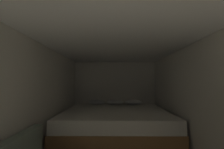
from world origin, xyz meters
TOP-DOWN VIEW (x-y plane):
  - wall_back at (0.00, 3.88)m, footprint 2.61×0.05m
  - wall_left at (-1.28, 1.55)m, footprint 0.05×4.62m
  - wall_right at (1.28, 1.55)m, footprint 0.05×4.62m
  - ceiling_slab at (0.00, 1.55)m, footprint 2.61×4.62m
  - bed at (0.00, 2.83)m, footprint 2.39×1.99m

SIDE VIEW (x-z plane):
  - bed at x=0.00m, z-range -0.07..0.82m
  - wall_back at x=0.00m, z-range 0.00..2.03m
  - wall_left at x=-1.28m, z-range 0.00..2.03m
  - wall_right at x=1.28m, z-range 0.00..2.03m
  - ceiling_slab at x=0.00m, z-range 2.03..2.08m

